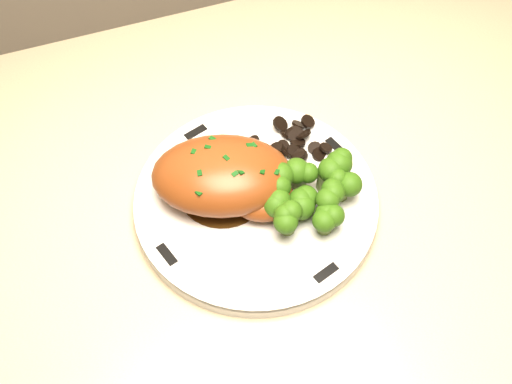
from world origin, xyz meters
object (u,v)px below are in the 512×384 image
object	(u,v)px
broccoli_florets	(311,193)
counter	(225,370)
plate	(256,202)
chicken_breast	(227,178)

from	to	relation	value
broccoli_florets	counter	bearing A→B (deg)	169.73
counter	plate	bearing A→B (deg)	7.10
plate	counter	bearing A→B (deg)	-172.90
counter	chicken_breast	bearing A→B (deg)	36.59
counter	chicken_breast	distance (m)	0.46
counter	broccoli_florets	size ratio (longest dim) A/B	19.57
chicken_breast	broccoli_florets	world-z (taller)	chicken_breast
counter	broccoli_florets	xyz separation A→B (m)	(0.10, -0.02, 0.45)
counter	plate	world-z (taller)	counter
broccoli_florets	plate	bearing A→B (deg)	152.05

